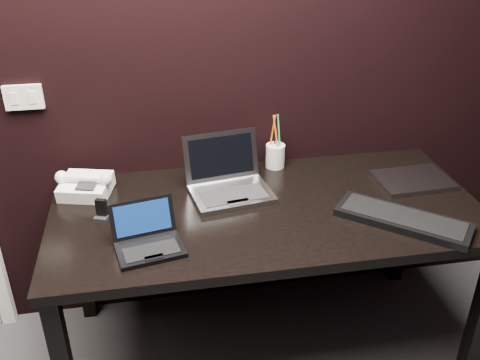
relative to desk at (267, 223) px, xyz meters
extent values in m
plane|color=black|center=(-0.30, 0.40, 0.64)|extent=(4.00, 0.00, 4.00)
cube|color=silver|center=(-0.92, 0.39, 0.46)|extent=(0.15, 0.02, 0.10)
cube|color=silver|center=(-0.95, 0.38, 0.46)|extent=(0.03, 0.01, 0.05)
cube|color=silver|center=(-0.88, 0.38, 0.46)|extent=(0.03, 0.01, 0.05)
cube|color=black|center=(0.00, 0.00, 0.06)|extent=(1.70, 0.80, 0.04)
cube|color=black|center=(0.80, -0.35, -0.31)|extent=(0.06, 0.06, 0.70)
cube|color=black|center=(-0.80, 0.35, -0.31)|extent=(0.06, 0.06, 0.70)
cube|color=black|center=(0.80, 0.35, -0.31)|extent=(0.06, 0.06, 0.70)
cube|color=black|center=(-0.47, -0.22, 0.09)|extent=(0.26, 0.20, 0.02)
cube|color=black|center=(-0.46, -0.24, 0.10)|extent=(0.20, 0.12, 0.00)
cube|color=black|center=(-0.46, -0.28, 0.10)|extent=(0.07, 0.04, 0.00)
cube|color=black|center=(-0.49, -0.12, 0.16)|extent=(0.23, 0.09, 0.13)
cube|color=#0A1D4C|center=(-0.48, -0.12, 0.16)|extent=(0.20, 0.07, 0.11)
cube|color=#99989D|center=(-0.13, 0.11, 0.09)|extent=(0.35, 0.28, 0.02)
cube|color=black|center=(-0.12, 0.08, 0.10)|extent=(0.28, 0.16, 0.00)
cube|color=gray|center=(-0.11, 0.02, 0.10)|extent=(0.09, 0.05, 0.00)
cube|color=#9FA0A4|center=(-0.15, 0.25, 0.20)|extent=(0.32, 0.11, 0.20)
cube|color=black|center=(-0.15, 0.24, 0.20)|extent=(0.28, 0.09, 0.16)
cube|color=black|center=(0.48, -0.20, 0.09)|extent=(0.49, 0.45, 0.03)
cube|color=black|center=(0.48, -0.20, 0.11)|extent=(0.43, 0.39, 0.00)
cube|color=gray|center=(0.66, 0.09, 0.09)|extent=(0.32, 0.23, 0.02)
cube|color=white|center=(-0.71, 0.23, 0.11)|extent=(0.23, 0.22, 0.08)
cylinder|color=white|center=(-0.72, 0.22, 0.16)|extent=(0.19, 0.09, 0.04)
sphere|color=white|center=(-0.80, 0.25, 0.16)|extent=(0.07, 0.07, 0.05)
sphere|color=silver|center=(-0.63, 0.20, 0.16)|extent=(0.07, 0.07, 0.05)
cube|color=black|center=(-0.70, 0.18, 0.14)|extent=(0.09, 0.07, 0.01)
cube|color=black|center=(-0.64, 0.03, 0.12)|extent=(0.04, 0.03, 0.09)
cube|color=black|center=(-0.64, 0.01, 0.09)|extent=(0.06, 0.05, 0.02)
cylinder|color=silver|center=(0.11, 0.34, 0.13)|extent=(0.10, 0.10, 0.11)
cylinder|color=#BF5911|center=(0.10, 0.35, 0.25)|extent=(0.02, 0.03, 0.16)
cylinder|color=green|center=(0.12, 0.34, 0.25)|extent=(0.02, 0.02, 0.16)
cylinder|color=black|center=(0.11, 0.35, 0.25)|extent=(0.01, 0.02, 0.16)
cylinder|color=#DF4A14|center=(0.11, 0.33, 0.25)|extent=(0.03, 0.03, 0.16)
camera|label=1|loc=(-0.43, -1.76, 1.19)|focal=40.00mm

